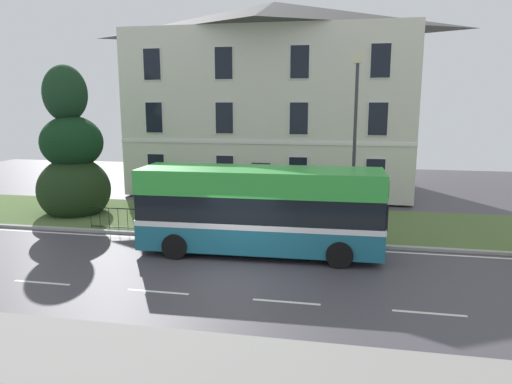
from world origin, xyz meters
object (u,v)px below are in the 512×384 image
Objects in this scene: georgian_townhouse at (273,97)px; street_lamp_post at (355,135)px; evergreen_tree at (72,160)px; litter_bin at (289,222)px; single_decker_bus at (260,209)px.

georgian_townhouse is 12.24m from street_lamp_post.
evergreen_tree is (-8.97, -9.44, -3.26)m from georgian_townhouse.
georgian_townhouse is at bearing 102.24° from litter_bin.
georgian_townhouse reaches higher than evergreen_tree.
georgian_townhouse reaches higher than litter_bin.
street_lamp_post is at bearing 39.51° from single_decker_bus.
georgian_townhouse is 13.42m from evergreen_tree.
street_lamp_post is (14.13, -1.53, 1.56)m from evergreen_tree.
litter_bin is at bearing 68.65° from single_decker_bus.
evergreen_tree is 0.86× the size of single_decker_bus.
street_lamp_post reaches higher than litter_bin.
georgian_townhouse is at bearing 46.46° from evergreen_tree.
georgian_townhouse is 13.09m from litter_bin.
evergreen_tree is 6.99× the size of litter_bin.
georgian_townhouse is 14.74m from single_decker_bus.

